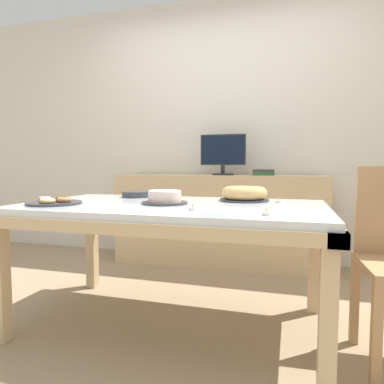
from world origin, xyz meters
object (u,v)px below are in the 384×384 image
Objects in this scene: computer_monitor at (223,155)px; tealight_left_edge at (193,208)px; plate_stack at (137,194)px; book_stack at (263,172)px; cake_golden_bundt at (244,194)px; tealight_near_front at (164,196)px; tealight_centre at (159,197)px; tealight_right_edge at (279,201)px; tealight_near_cakes at (266,213)px; pastry_platter at (54,202)px; cake_chocolate_round at (165,198)px.

computer_monitor is 1.59m from tealight_left_edge.
plate_stack is 5.25× the size of tealight_left_edge.
book_stack reaches higher than cake_golden_bundt.
tealight_near_front is (-0.61, -0.92, -0.15)m from book_stack.
tealight_centre is 0.78m from tealight_right_edge.
tealight_near_front is at bearing 136.41° from tealight_near_cakes.
tealight_near_cakes is 1.00× the size of tealight_right_edge.
computer_monitor reaches higher than plate_stack.
tealight_near_front is 1.00× the size of tealight_right_edge.
pastry_platter reaches higher than tealight_centre.
pastry_platter is 1.30m from tealight_right_edge.
tealight_right_edge is (0.78, -0.05, 0.00)m from tealight_centre.
tealight_left_edge is (-0.18, -0.54, -0.03)m from cake_golden_bundt.
book_stack is 1.03m from cake_golden_bundt.
book_stack is at bearing 59.93° from tealight_centre.
tealight_centre is at bearing -85.00° from tealight_near_front.
tealight_near_cakes is at bearing -43.59° from tealight_near_front.
tealight_centre is (-0.74, 0.60, 0.00)m from tealight_near_cakes.
book_stack reaches higher than tealight_right_edge.
plate_stack is (-0.42, -0.96, -0.30)m from computer_monitor.
tealight_near_front is 0.11m from tealight_centre.
cake_golden_bundt is 7.64× the size of tealight_left_edge.
cake_chocolate_round is 6.65× the size of tealight_right_edge.
cake_chocolate_round is at bearing -68.52° from tealight_near_front.
tealight_near_front is at bearing 170.15° from cake_golden_bundt.
plate_stack is at bearing 144.36° from tealight_near_cakes.
pastry_platter is at bearing -161.67° from cake_chocolate_round.
cake_golden_bundt is at bearing -4.33° from plate_stack.
cake_chocolate_round is 0.51m from cake_golden_bundt.
book_stack is at bearing 99.32° from tealight_right_edge.
cake_chocolate_round is 0.68m from tealight_near_cakes.
computer_monitor reaches higher than tealight_left_edge.
tealight_left_edge is at bearing 167.38° from tealight_near_cakes.
cake_chocolate_round is 0.87× the size of cake_golden_bundt.
plate_stack is 5.25× the size of tealight_centre.
computer_monitor is at bearing -179.79° from book_stack.
tealight_left_edge is at bearing -130.16° from tealight_right_edge.
book_stack is at bearing 55.26° from pastry_platter.
tealight_centre and tealight_left_edge have the same top height.
tealight_centre is at bearing 46.76° from pastry_platter.
cake_chocolate_round is 6.65× the size of tealight_near_cakes.
cake_golden_bundt reaches higher than tealight_left_edge.
tealight_near_front is (-0.24, -0.92, -0.31)m from computer_monitor.
cake_golden_bundt is at bearing 106.04° from tealight_near_cakes.
cake_golden_bundt reaches higher than pastry_platter.
book_stack is 1.11m from tealight_near_front.
tealight_near_cakes is (0.18, -0.62, -0.03)m from cake_golden_bundt.
tealight_near_front is (0.44, 0.59, -0.00)m from pastry_platter.
cake_golden_bundt is 1.13m from pastry_platter.
computer_monitor is at bearing 116.84° from tealight_right_edge.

